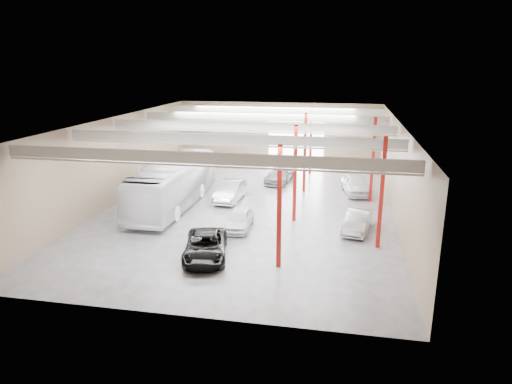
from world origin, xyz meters
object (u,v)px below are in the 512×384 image
(black_sedan, at_px, (205,246))
(car_row_c, at_px, (280,174))
(car_row_a, at_px, (239,219))
(car_right_far, at_px, (355,185))
(coach_bus, at_px, (174,183))
(car_right_near, at_px, (358,221))
(car_row_b, at_px, (231,191))

(black_sedan, height_order, car_row_c, car_row_c)
(car_row_a, relative_size, car_row_c, 0.77)
(car_right_far, bearing_deg, black_sedan, -130.04)
(coach_bus, distance_m, black_sedan, 10.86)
(car_row_c, bearing_deg, car_right_near, -54.27)
(car_row_c, distance_m, car_right_near, 14.23)
(black_sedan, height_order, car_row_b, car_row_b)
(car_row_b, bearing_deg, car_row_a, -68.38)
(coach_bus, xyz_separation_m, car_row_c, (7.27, 9.27, -1.11))
(car_row_a, relative_size, car_right_far, 0.84)
(car_right_far, bearing_deg, car_row_c, 147.58)
(car_row_b, bearing_deg, coach_bus, -147.07)
(car_row_a, relative_size, car_row_b, 0.81)
(car_row_c, distance_m, car_right_far, 7.65)
(car_row_a, distance_m, car_right_far, 13.27)
(black_sedan, xyz_separation_m, car_right_far, (8.92, 15.74, 0.09))
(coach_bus, height_order, car_row_a, coach_bus)
(car_row_b, bearing_deg, car_right_near, -25.32)
(car_row_b, bearing_deg, black_sedan, -80.70)
(car_row_a, bearing_deg, car_row_b, 107.16)
(car_row_a, height_order, car_right_near, car_right_near)
(black_sedan, relative_size, car_row_b, 1.05)
(coach_bus, bearing_deg, car_row_a, -33.75)
(black_sedan, relative_size, car_row_c, 1.00)
(coach_bus, xyz_separation_m, black_sedan, (5.44, -9.33, -1.15))
(coach_bus, distance_m, car_right_near, 14.74)
(coach_bus, height_order, car_row_c, coach_bus)
(black_sedan, relative_size, car_right_far, 1.09)
(black_sedan, distance_m, car_row_b, 11.79)
(car_right_near, bearing_deg, car_row_c, 130.73)
(car_row_c, height_order, car_right_near, car_row_c)
(coach_bus, height_order, car_right_far, coach_bus)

